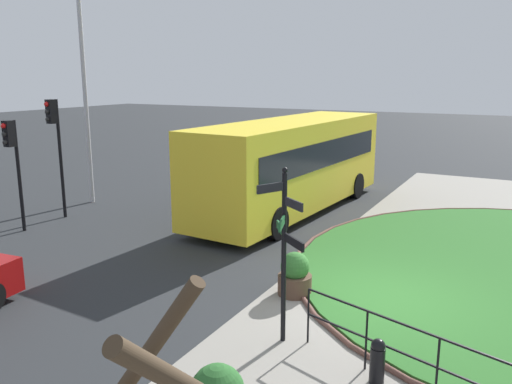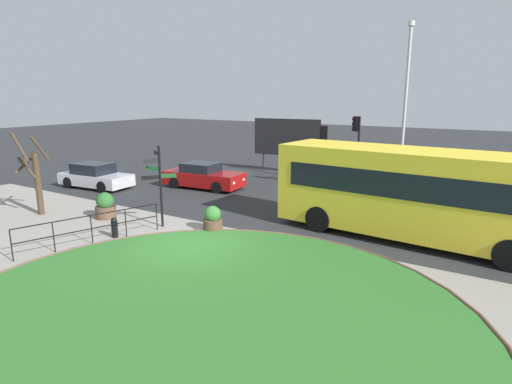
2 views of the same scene
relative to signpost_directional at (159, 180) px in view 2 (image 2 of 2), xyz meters
name	(u,v)px [view 2 (image 2 of 2)]	position (x,y,z in m)	size (l,w,h in m)	color
ground	(191,248)	(2.56, -1.18, -1.91)	(120.00, 120.00, 0.00)	#282B2D
sidewalk_paving	(153,264)	(2.56, -2.94, -1.90)	(32.00, 8.49, 0.02)	gray
grass_island	(197,321)	(5.90, -4.86, -1.86)	(13.10, 13.10, 0.10)	#2D6B28
grass_kerb_ring	(197,320)	(5.90, -4.86, -1.85)	(13.41, 13.41, 0.11)	brown
signpost_directional	(159,180)	(0.00, 0.00, 0.00)	(1.08, 0.95, 3.24)	black
bollard_foreground	(114,227)	(-0.49, -1.86, -1.51)	(0.24, 0.24, 0.77)	black
railing_grass_edge	(91,226)	(-0.57, -2.76, -1.22)	(1.56, 4.75, 1.07)	black
bus_yellow	(416,193)	(8.77, 3.77, -0.17)	(10.11, 3.26, 3.24)	yellow
car_near_lane	(95,176)	(-8.34, 3.37, -1.27)	(4.31, 2.13, 1.38)	#B7B7BC
car_far_lane	(203,176)	(-3.16, 6.54, -1.25)	(4.63, 2.19, 1.42)	maroon
traffic_light_near	(324,142)	(2.47, 10.19, 0.64)	(0.49, 0.26, 3.46)	black
traffic_light_far	(356,137)	(4.25, 10.35, 1.02)	(0.49, 0.29, 4.01)	black
lamppost_tall	(405,105)	(6.45, 11.13, 2.70)	(0.32, 0.32, 8.63)	#B7B7BC
billboard_left	(287,138)	(-1.52, 13.32, 0.41)	(4.62, 0.69, 3.57)	black
planter_near_signpost	(105,207)	(-2.83, -0.38, -1.40)	(0.85, 0.85, 1.13)	brown
planter_kerbside	(213,220)	(2.06, 0.68, -1.46)	(0.75, 0.75, 0.99)	brown
street_tree_bare	(35,175)	(-5.72, -1.59, -0.16)	(1.29, 1.26, 3.58)	#423323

